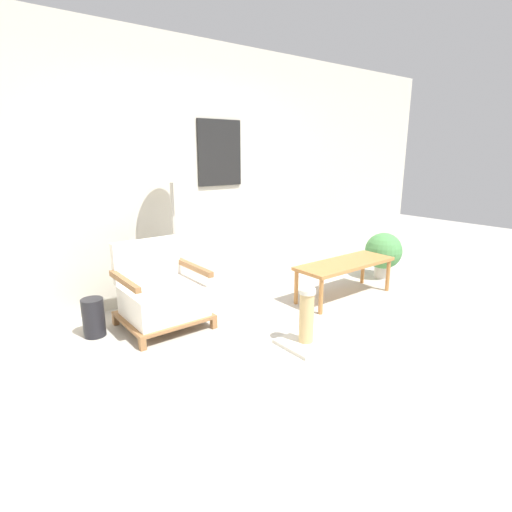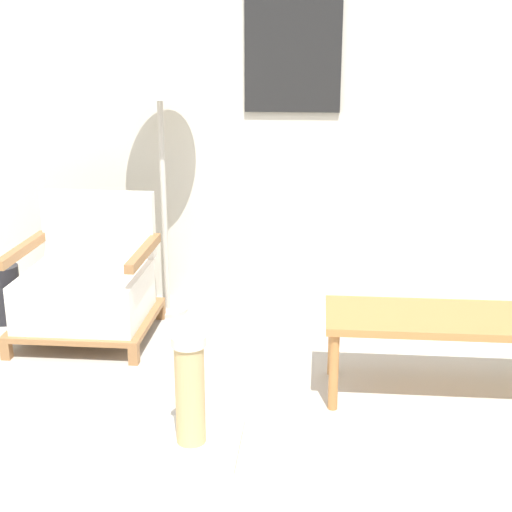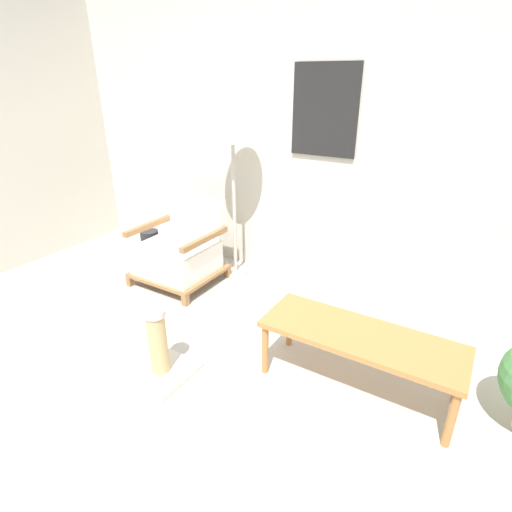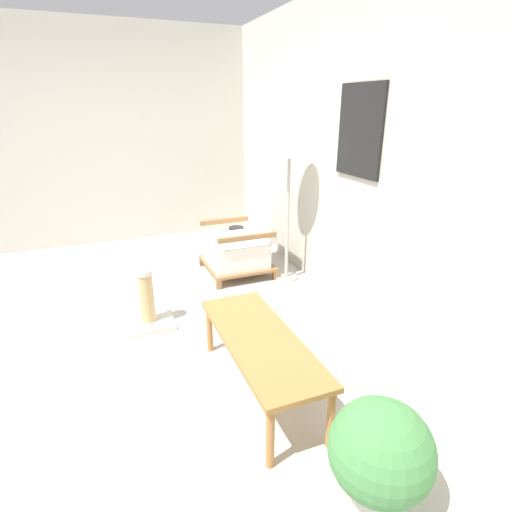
{
  "view_description": "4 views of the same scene",
  "coord_description": "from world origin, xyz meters",
  "views": [
    {
      "loc": [
        -2.25,
        -1.77,
        1.56
      ],
      "look_at": [
        0.13,
        1.27,
        0.55
      ],
      "focal_mm": 28.0,
      "sensor_mm": 36.0,
      "label": 1
    },
    {
      "loc": [
        0.44,
        -2.16,
        1.6
      ],
      "look_at": [
        0.13,
        1.27,
        0.55
      ],
      "focal_mm": 50.0,
      "sensor_mm": 36.0,
      "label": 2
    },
    {
      "loc": [
        1.58,
        -1.09,
        1.81
      ],
      "look_at": [
        0.13,
        1.27,
        0.55
      ],
      "focal_mm": 28.0,
      "sensor_mm": 36.0,
      "label": 3
    },
    {
      "loc": [
        3.05,
        0.1,
        1.75
      ],
      "look_at": [
        0.13,
        1.27,
        0.55
      ],
      "focal_mm": 28.0,
      "sensor_mm": 36.0,
      "label": 4
    }
  ],
  "objects": [
    {
      "name": "ground_plane",
      "position": [
        0.0,
        0.0,
        0.0
      ],
      "size": [
        14.0,
        14.0,
        0.0
      ],
      "primitive_type": "plane",
      "color": "#B7B2A8"
    },
    {
      "name": "wall_back",
      "position": [
        0.0,
        2.16,
        1.35
      ],
      "size": [
        8.0,
        0.09,
        2.7
      ],
      "color": "beige",
      "rests_on": "ground_plane"
    },
    {
      "name": "armchair",
      "position": [
        -0.82,
        1.46,
        0.29
      ],
      "size": [
        0.73,
        0.68,
        0.77
      ],
      "color": "olive",
      "rests_on": "ground_plane"
    },
    {
      "name": "floor_lamp",
      "position": [
        -0.47,
        1.86,
        1.33
      ],
      "size": [
        0.43,
        0.43,
        1.51
      ],
      "color": "#B7B2A8",
      "rests_on": "ground_plane"
    },
    {
      "name": "coffee_table",
      "position": [
        1.09,
        0.92,
        0.36
      ],
      "size": [
        1.2,
        0.43,
        0.4
      ],
      "color": "#B2753D",
      "rests_on": "ground_plane"
    },
    {
      "name": "vase",
      "position": [
        -1.39,
        1.62,
        0.17
      ],
      "size": [
        0.19,
        0.19,
        0.34
      ],
      "primitive_type": "cylinder",
      "color": "black",
      "rests_on": "ground_plane"
    },
    {
      "name": "scratching_post",
      "position": [
        -0.05,
        0.37,
        0.16
      ],
      "size": [
        0.4,
        0.4,
        0.49
      ],
      "color": "beige",
      "rests_on": "ground_plane"
    }
  ]
}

